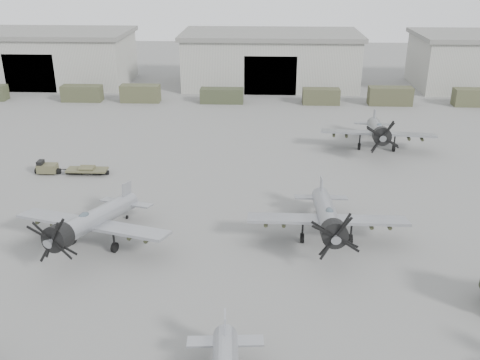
# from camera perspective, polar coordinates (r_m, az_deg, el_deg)

# --- Properties ---
(ground) EXTENTS (220.00, 220.00, 0.00)m
(ground) POSITION_cam_1_polar(r_m,az_deg,el_deg) (34.15, 3.60, -13.77)
(ground) COLOR #5A5A58
(ground) RESTS_ON ground
(hangar_left) EXTENTS (29.00, 14.80, 8.70)m
(hangar_left) POSITION_cam_1_polar(r_m,az_deg,el_deg) (98.09, -20.10, 12.23)
(hangar_left) COLOR #A3A399
(hangar_left) RESTS_ON ground
(hangar_center) EXTENTS (29.00, 14.80, 8.70)m
(hangar_center) POSITION_cam_1_polar(r_m,az_deg,el_deg) (90.76, 3.25, 12.78)
(hangar_center) COLOR #A3A399
(hangar_center) RESTS_ON ground
(support_truck_1) EXTENTS (5.93, 2.20, 2.35)m
(support_truck_1) POSITION_cam_1_polar(r_m,az_deg,el_deg) (84.28, -16.50, 8.86)
(support_truck_1) COLOR #3D402A
(support_truck_1) RESTS_ON ground
(support_truck_2) EXTENTS (5.78, 2.20, 2.52)m
(support_truck_2) POSITION_cam_1_polar(r_m,az_deg,el_deg) (81.82, -10.58, 9.07)
(support_truck_2) COLOR #43442D
(support_truck_2) RESTS_ON ground
(support_truck_3) EXTENTS (6.34, 2.20, 2.14)m
(support_truck_3) POSITION_cam_1_polar(r_m,az_deg,el_deg) (80.00, -1.95, 8.99)
(support_truck_3) COLOR #353A26
(support_truck_3) RESTS_ON ground
(support_truck_4) EXTENTS (5.38, 2.20, 2.27)m
(support_truck_4) POSITION_cam_1_polar(r_m,az_deg,el_deg) (80.16, 8.64, 8.82)
(support_truck_4) COLOR #3F402A
(support_truck_4) RESTS_ON ground
(support_truck_5) EXTENTS (6.28, 2.20, 2.62)m
(support_truck_5) POSITION_cam_1_polar(r_m,az_deg,el_deg) (81.75, 15.72, 8.62)
(support_truck_5) COLOR #3E3F29
(support_truck_5) RESTS_ON ground
(support_truck_6) EXTENTS (5.78, 2.20, 2.50)m
(support_truck_6) POSITION_cam_1_polar(r_m,az_deg,el_deg) (85.25, 23.67, 8.08)
(support_truck_6) COLOR #41432C
(support_truck_6) RESTS_ON ground
(aircraft_mid_1) EXTENTS (12.18, 10.97, 4.86)m
(aircraft_mid_1) POSITION_cam_1_polar(r_m,az_deg,el_deg) (40.94, -15.75, -4.35)
(aircraft_mid_1) COLOR #97999F
(aircraft_mid_1) RESTS_ON ground
(aircraft_mid_2) EXTENTS (12.10, 10.89, 4.88)m
(aircraft_mid_2) POSITION_cam_1_polar(r_m,az_deg,el_deg) (40.61, 9.37, -3.96)
(aircraft_mid_2) COLOR #94969C
(aircraft_mid_2) RESTS_ON ground
(aircraft_far_1) EXTENTS (12.68, 11.41, 5.05)m
(aircraft_far_1) POSITION_cam_1_polar(r_m,az_deg,el_deg) (61.37, 14.52, 5.07)
(aircraft_far_1) COLOR gray
(aircraft_far_1) RESTS_ON ground
(tug_trailer) EXTENTS (6.98, 1.50, 1.41)m
(tug_trailer) POSITION_cam_1_polar(r_m,az_deg,el_deg) (56.44, -18.41, 1.13)
(tug_trailer) COLOR #4C4A31
(tug_trailer) RESTS_ON ground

